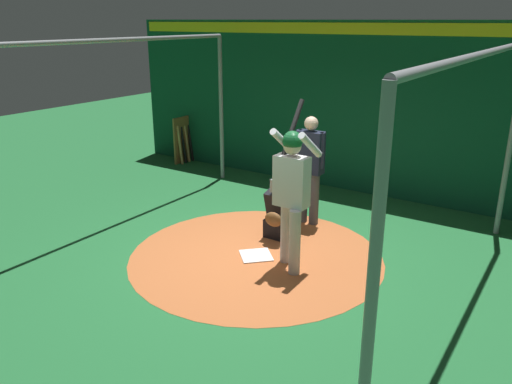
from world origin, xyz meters
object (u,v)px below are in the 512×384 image
(bat_rack, at_px, (185,141))
(catcher, at_px, (280,214))
(umpire, at_px, (310,164))
(home_plate, at_px, (256,255))
(batter, at_px, (292,186))

(bat_rack, bearing_deg, catcher, 58.02)
(catcher, distance_m, umpire, 0.98)
(umpire, bearing_deg, home_plate, -0.49)
(home_plate, distance_m, catcher, 0.84)
(catcher, bearing_deg, batter, 39.05)
(batter, height_order, umpire, batter)
(home_plate, bearing_deg, batter, 88.42)
(bat_rack, bearing_deg, batter, 54.82)
(batter, xyz_separation_m, catcher, (-0.77, -0.62, -0.77))
(catcher, height_order, umpire, umpire)
(umpire, height_order, bat_rack, umpire)
(home_plate, xyz_separation_m, batter, (0.02, 0.55, 1.12))
(home_plate, distance_m, umpire, 1.80)
(home_plate, height_order, umpire, umpire)
(home_plate, bearing_deg, catcher, -174.87)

